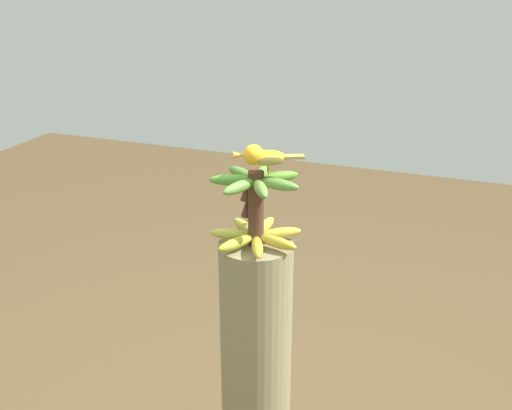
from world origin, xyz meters
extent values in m
cylinder|color=#847A56|center=(0.00, 0.00, 0.54)|extent=(0.22, 0.22, 1.08)
cylinder|color=#4C2D1E|center=(0.00, 0.00, 1.19)|extent=(0.05, 0.05, 0.22)
ellipsoid|color=gold|center=(-0.04, -0.07, 1.11)|extent=(0.09, 0.13, 0.03)
ellipsoid|color=gold|center=(0.03, -0.07, 1.11)|extent=(0.08, 0.13, 0.03)
ellipsoid|color=gold|center=(0.07, -0.02, 1.11)|extent=(0.13, 0.06, 0.03)
ellipsoid|color=gold|center=(0.06, 0.04, 1.11)|extent=(0.12, 0.10, 0.03)
ellipsoid|color=gold|center=(0.00, 0.07, 1.11)|extent=(0.04, 0.13, 0.03)
ellipsoid|color=#AFA139|center=(-0.06, 0.05, 1.11)|extent=(0.12, 0.11, 0.03)
ellipsoid|color=#ADB03C|center=(-0.07, -0.01, 1.11)|extent=(0.13, 0.05, 0.03)
ellipsoid|color=#4D8D2E|center=(-0.06, -0.02, 1.28)|extent=(0.13, 0.07, 0.03)
ellipsoid|color=#5C8D37|center=(-0.02, -0.06, 1.28)|extent=(0.07, 0.13, 0.03)
ellipsoid|color=olive|center=(0.04, -0.06, 1.28)|extent=(0.09, 0.12, 0.03)
ellipsoid|color=#5C8D3A|center=(0.07, -0.01, 1.28)|extent=(0.13, 0.05, 0.03)
ellipsoid|color=#508A28|center=(0.05, 0.05, 1.28)|extent=(0.11, 0.11, 0.03)
ellipsoid|color=#538730|center=(-0.01, 0.07, 1.28)|extent=(0.04, 0.13, 0.03)
ellipsoid|color=#4F7A2E|center=(-0.06, 0.04, 1.28)|extent=(0.12, 0.10, 0.03)
cone|color=brown|center=(-0.04, 0.02, 1.23)|extent=(0.04, 0.04, 0.06)
cone|color=#4C2D1E|center=(-0.04, 0.02, 1.18)|extent=(0.04, 0.04, 0.06)
cylinder|color=#C68933|center=(0.03, 0.01, 1.31)|extent=(0.01, 0.01, 0.02)
cylinder|color=#C68933|center=(0.04, -0.01, 1.31)|extent=(0.01, 0.01, 0.02)
ellipsoid|color=gold|center=(0.04, 0.00, 1.35)|extent=(0.11, 0.08, 0.04)
ellipsoid|color=olive|center=(0.03, 0.02, 1.35)|extent=(0.07, 0.04, 0.03)
ellipsoid|color=olive|center=(0.05, -0.02, 1.35)|extent=(0.07, 0.04, 0.03)
cube|color=olive|center=(0.10, 0.03, 1.35)|extent=(0.06, 0.05, 0.01)
sphere|color=gold|center=(0.00, -0.02, 1.36)|extent=(0.06, 0.06, 0.06)
sphere|color=black|center=(0.00, -0.04, 1.36)|extent=(0.01, 0.01, 0.01)
cone|color=orange|center=(-0.04, -0.03, 1.36)|extent=(0.04, 0.03, 0.02)
camera|label=1|loc=(0.57, -1.52, 1.86)|focal=43.48mm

